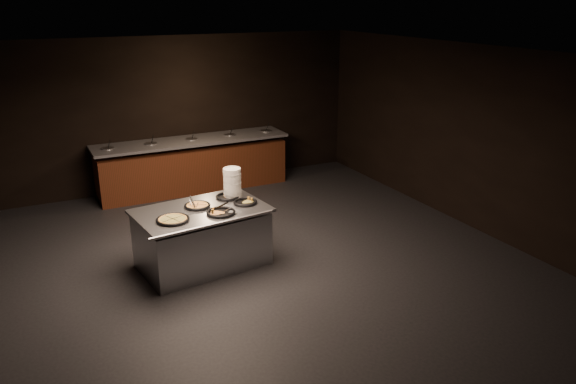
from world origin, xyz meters
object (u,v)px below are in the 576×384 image
Objects in this scene: serving_counter at (202,238)px; pan_cheese_whole at (197,206)px; plate_stack at (232,183)px; pan_veggie_whole at (173,219)px.

serving_counter is 0.47m from pan_cheese_whole.
pan_cheese_whole is (-0.59, -0.18, -0.19)m from plate_stack.
plate_stack is (0.58, 0.29, 0.65)m from serving_counter.
pan_veggie_whole is (-0.45, -0.24, 0.45)m from serving_counter.
serving_counter is 0.68m from pan_veggie_whole.
plate_stack is 1.17m from pan_veggie_whole.
plate_stack is 1.17× the size of pan_cheese_whole.
plate_stack is at bearing 19.44° from serving_counter.
serving_counter is 0.91m from plate_stack.
plate_stack reaches higher than pan_veggie_whole.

